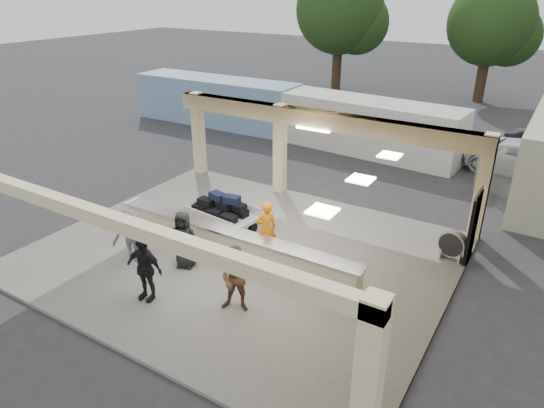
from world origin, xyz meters
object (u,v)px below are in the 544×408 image
Objects in this scene: passenger_c at (131,236)px; car_white_a at (531,160)px; baggage_handler at (266,229)px; passenger_d at (184,240)px; drum_fan at (453,244)px; baggage_counter at (232,245)px; passenger_b at (144,268)px; container_blue at (217,101)px; passenger_a at (237,279)px; luggage_cart at (222,211)px; container_white at (343,122)px.

passenger_c is 16.79m from car_white_a.
baggage_handler is 1.00× the size of passenger_d.
passenger_c is at bearing -136.62° from drum_fan.
drum_fan is 0.53× the size of baggage_handler.
baggage_counter is 4.76× the size of passenger_d.
passenger_b is 17.64m from container_blue.
passenger_a reaches higher than baggage_handler.
baggage_counter is at bearing -0.30° from baggage_handler.
luggage_cart is 3.14m from passenger_c.
passenger_d is (1.52, 0.59, 0.03)m from passenger_c.
luggage_cart is 0.20× the size of container_white.
baggage_counter is 14.17m from car_white_a.
baggage_counter is at bearing -5.64° from passenger_c.
car_white_a is (6.67, 12.50, 0.14)m from baggage_counter.
car_white_a is (8.08, 11.12, -0.08)m from luggage_cart.
luggage_cart is at bearing 152.02° from car_white_a.
container_blue is at bearing 161.38° from drum_fan.
baggage_handler is at bearing 26.74° from passenger_d.
passenger_c is (-4.01, 0.30, -0.06)m from passenger_a.
passenger_d reaches higher than passenger_c.
baggage_handler is at bearing -139.77° from drum_fan.
container_white reaches higher than drum_fan.
passenger_a is 0.15× the size of container_white.
car_white_a is at bearing 93.53° from drum_fan.
passenger_d is (-0.96, -0.98, 0.38)m from baggage_counter.
drum_fan is 17.85m from container_blue.
passenger_b is 1.74m from passenger_d.
passenger_d reaches higher than luggage_cart.
container_blue reaches higher than passenger_c.
baggage_counter is 2.45m from passenger_a.
passenger_c is at bearing 139.46° from passenger_b.
container_white is 8.15m from container_blue.
car_white_a is at bearing 8.13° from container_white.
passenger_b is 16.94m from car_white_a.
container_white is at bearing 49.41° from passenger_c.
baggage_handler reaches higher than passenger_c.
passenger_c is at bearing -87.40° from container_white.
passenger_a is at bearing -41.31° from luggage_cart.
car_white_a is at bearing 57.16° from passenger_b.
luggage_cart reaches higher than baggage_counter.
container_white reaches higher than passenger_b.
drum_fan is 0.53× the size of passenger_d.
container_blue is at bearing 80.49° from passenger_c.
baggage_counter is at bearing 67.45° from passenger_b.
passenger_b reaches higher than baggage_handler.
baggage_handler is at bearing 60.75° from passenger_b.
passenger_a is 2.45m from passenger_b.
passenger_a reaches higher than passenger_c.
container_blue is (-15.51, 8.80, 0.72)m from drum_fan.
container_white is at bearing 87.47° from passenger_b.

